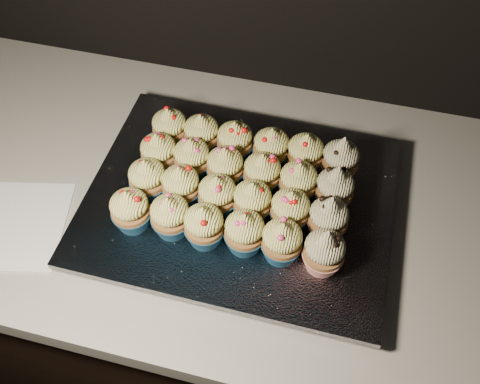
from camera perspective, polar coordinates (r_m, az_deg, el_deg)
The scene contains 29 objects.
cabinet at distance 1.34m, azimuth 6.22°, elevation -13.82°, with size 2.40×0.60×0.86m, color black.
worktop at distance 0.94m, azimuth 8.58°, elevation -2.88°, with size 2.44×0.64×0.04m, color beige.
napkin at distance 0.98m, azimuth -23.11°, elevation -3.23°, with size 0.18×0.18×0.00m, color white.
baking_tray at distance 0.91m, azimuth 0.00°, elevation -1.48°, with size 0.47×0.36×0.02m, color black.
foil_lining at distance 0.90m, azimuth 0.00°, elevation -0.85°, with size 0.51×0.40×0.01m, color silver.
cupcake_0 at distance 0.85m, azimuth -11.62°, elevation -1.86°, with size 0.06×0.06×0.08m.
cupcake_1 at distance 0.83m, azimuth -7.44°, elevation -2.53°, with size 0.06×0.06×0.08m.
cupcake_2 at distance 0.82m, azimuth -3.86°, elevation -3.57°, with size 0.06×0.06×0.08m.
cupcake_3 at distance 0.81m, azimuth 0.49°, elevation -4.27°, with size 0.06×0.06×0.08m.
cupcake_4 at distance 0.80m, azimuth 4.47°, elevation -5.24°, with size 0.06×0.06×0.08m.
cupcake_5 at distance 0.80m, azimuth 8.96°, elevation -6.25°, with size 0.06×0.06×0.10m.
cupcake_6 at distance 0.88m, azimuth -9.80°, elevation 1.38°, with size 0.06×0.06×0.08m.
cupcake_7 at distance 0.87m, azimuth -6.31°, elevation 0.67°, with size 0.06×0.06×0.08m.
cupcake_8 at distance 0.85m, azimuth -2.41°, elevation -0.34°, with size 0.06×0.06×0.08m.
cupcake_9 at distance 0.84m, azimuth 1.32°, elevation -0.99°, with size 0.06×0.06×0.08m.
cupcake_10 at distance 0.84m, azimuth 5.36°, elevation -1.92°, with size 0.06×0.06×0.08m.
cupcake_11 at distance 0.83m, azimuth 9.39°, elevation -2.76°, with size 0.06×0.06×0.10m.
cupcake_12 at distance 0.92m, azimuth -8.64°, elevation 4.13°, with size 0.06×0.06×0.08m.
cupcake_13 at distance 0.90m, azimuth -5.15°, elevation 3.61°, with size 0.06×0.06×0.08m.
cupcake_14 at distance 0.89m, azimuth -1.60°, elevation 2.70°, with size 0.06×0.06×0.08m.
cupcake_15 at distance 0.88m, azimuth 2.37°, elevation 2.04°, with size 0.06×0.06×0.08m.
cupcake_16 at distance 0.87m, azimuth 6.21°, elevation 1.08°, with size 0.06×0.06×0.08m.
cupcake_17 at distance 0.87m, azimuth 10.07°, elevation 0.42°, with size 0.06×0.06×0.10m.
cupcake_18 at distance 0.95m, azimuth -7.48°, elevation 6.77°, with size 0.06×0.06×0.08m.
cupcake_19 at distance 0.94m, azimuth -4.11°, elevation 6.18°, with size 0.06×0.06×0.08m.
cupcake_20 at distance 0.92m, azimuth -0.57°, elevation 5.45°, with size 0.06×0.06×0.08m.
cupcake_21 at distance 0.92m, azimuth 3.35°, elevation 4.73°, with size 0.06×0.06×0.08m.
cupcake_22 at distance 0.91m, azimuth 6.95°, elevation 4.10°, with size 0.06×0.06×0.08m.
cupcake_23 at distance 0.91m, azimuth 10.64°, elevation 3.44°, with size 0.06×0.06×0.10m.
Camera 1 is at (-0.01, 1.16, 1.65)m, focal length 40.00 mm.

